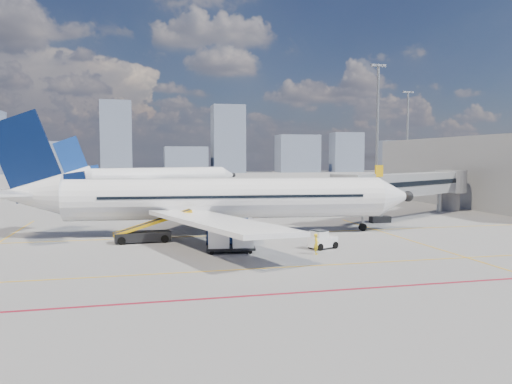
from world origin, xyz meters
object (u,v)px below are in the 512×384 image
(belt_loader, at_px, (145,234))
(ramp_worker, at_px, (316,244))
(main_aircraft, at_px, (209,199))
(second_aircraft, at_px, (153,177))
(baggage_tug, at_px, (322,240))
(cargo_dolly, at_px, (231,238))

(belt_loader, xyz_separation_m, ramp_worker, (12.20, -8.24, 0.07))
(main_aircraft, relative_size, ramp_worker, 25.51)
(ramp_worker, bearing_deg, second_aircraft, 25.95)
(baggage_tug, bearing_deg, cargo_dolly, 157.50)
(second_aircraft, relative_size, belt_loader, 5.39)
(second_aircraft, distance_m, belt_loader, 56.31)
(cargo_dolly, xyz_separation_m, ramp_worker, (5.99, -2.12, -0.32))
(baggage_tug, relative_size, ramp_worker, 1.59)
(cargo_dolly, height_order, belt_loader, belt_loader)
(main_aircraft, height_order, ramp_worker, main_aircraft)
(second_aircraft, distance_m, ramp_worker, 65.24)
(second_aircraft, distance_m, baggage_tug, 63.48)
(main_aircraft, relative_size, second_aircraft, 1.09)
(cargo_dolly, height_order, ramp_worker, cargo_dolly)
(second_aircraft, relative_size, baggage_tug, 14.65)
(baggage_tug, height_order, belt_loader, belt_loader)
(main_aircraft, bearing_deg, baggage_tug, -45.97)
(second_aircraft, relative_size, ramp_worker, 23.35)
(baggage_tug, height_order, cargo_dolly, cargo_dolly)
(main_aircraft, distance_m, belt_loader, 7.13)
(main_aircraft, relative_size, baggage_tug, 16.01)
(second_aircraft, xyz_separation_m, belt_loader, (-2.34, -56.20, -2.53))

